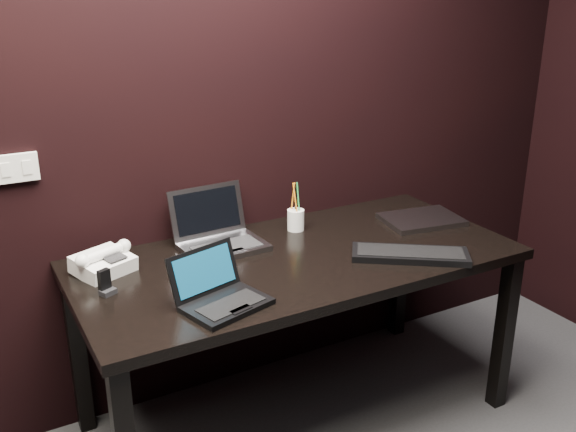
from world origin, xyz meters
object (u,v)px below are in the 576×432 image
mobile_phone (106,285)px  netbook (220,295)px  silver_laptop (219,237)px  desk (297,274)px  desk_phone (103,262)px  ext_keyboard (410,254)px  closed_laptop (421,219)px  pen_cup (296,219)px

mobile_phone → netbook: bearing=-39.8°
netbook → silver_laptop: bearing=67.3°
desk → desk_phone: bearing=163.5°
ext_keyboard → closed_laptop: bearing=44.0°
desk_phone → pen_cup: pen_cup is taller
netbook → silver_laptop: silver_laptop is taller
desk → silver_laptop: size_ratio=5.10×
desk → pen_cup: bearing=62.1°
mobile_phone → pen_cup: (0.86, 0.21, 0.02)m
pen_cup → closed_laptop: bearing=-19.1°
desk_phone → pen_cup: bearing=2.5°
netbook → desk: bearing=28.2°
ext_keyboard → desk_phone: bearing=157.9°
netbook → pen_cup: (0.55, 0.47, 0.01)m
desk_phone → mobile_phone: desk_phone is taller
desk_phone → ext_keyboard: bearing=-22.1°
desk → closed_laptop: (0.66, 0.06, 0.09)m
silver_laptop → ext_keyboard: silver_laptop is taller
silver_laptop → ext_keyboard: size_ratio=0.74×
mobile_phone → ext_keyboard: bearing=-13.3°
desk → silver_laptop: 0.35m
closed_laptop → silver_laptop: bearing=169.0°
ext_keyboard → pen_cup: size_ratio=2.13×
silver_laptop → pen_cup: (0.36, 0.01, 0.01)m
netbook → silver_laptop: 0.49m
silver_laptop → mobile_phone: (-0.50, -0.20, -0.01)m
ext_keyboard → silver_laptop: bearing=142.6°
silver_laptop → desk_phone: 0.46m
desk → silver_laptop: bearing=135.0°
ext_keyboard → mobile_phone: 1.13m
ext_keyboard → closed_laptop: 0.41m
closed_laptop → netbook: bearing=-165.4°
desk → desk_phone: 0.73m
desk → closed_laptop: closed_laptop is taller
netbook → closed_laptop: (1.08, 0.28, -0.02)m
ext_keyboard → desk_phone: 1.14m
desk → closed_laptop: 0.67m
netbook → desk_phone: (-0.27, 0.43, 0.01)m
silver_laptop → mobile_phone: bearing=-158.5°
netbook → mobile_phone: netbook is taller
mobile_phone → closed_laptop: bearing=1.0°
desk → desk_phone: desk_phone is taller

